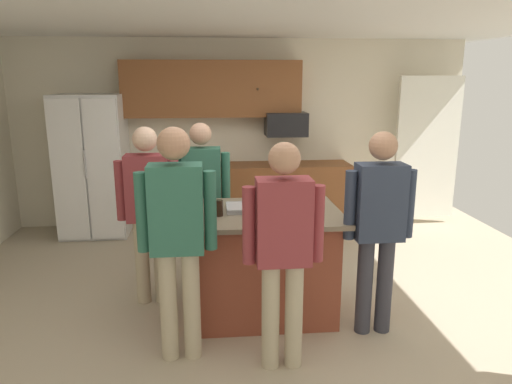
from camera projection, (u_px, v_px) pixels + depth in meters
The scene contains 22 objects.
floor at pixel (262, 308), 4.37m from camera, with size 7.04×7.04×0.00m, color #B7A88E.
ceiling at pixel (263, 10), 3.76m from camera, with size 7.04×7.04×0.00m, color white.
back_wall at pixel (241, 133), 6.77m from camera, with size 6.40×0.10×2.60m, color beige.
french_door_window_panel at pixel (427, 148), 6.68m from camera, with size 0.90×0.06×2.00m, color white.
cabinet_run_upper at pixel (212, 89), 6.40m from camera, with size 2.40×0.38×0.75m.
cabinet_run_lower at pixel (285, 195), 6.72m from camera, with size 1.80×0.63×0.90m.
refrigerator at pixel (93, 166), 6.27m from camera, with size 0.86×0.76×1.87m.
microwave_over_range at pixel (286, 124), 6.50m from camera, with size 0.56×0.40×0.32m, color black.
kitchen_island at pixel (259, 262), 4.21m from camera, with size 1.41×0.98×0.95m.
person_guest_left at pixel (379, 221), 3.77m from camera, with size 0.57×0.22×1.68m.
person_guest_by_door at pixel (283, 243), 3.29m from camera, with size 0.57×0.22×1.66m.
person_elder_center at pixel (202, 193), 4.76m from camera, with size 0.57×0.22×1.65m.
person_guest_right at pixel (148, 204), 4.30m from camera, with size 0.57×0.22×1.66m.
person_host_foreground at pixel (177, 230), 3.38m from camera, with size 0.57×0.23×1.75m.
mug_ceramic_white at pixel (289, 200), 4.29m from camera, with size 0.12×0.08×0.10m.
tumbler_amber at pixel (195, 207), 3.91m from camera, with size 0.07×0.07×0.17m.
glass_dark_ale at pixel (284, 203), 4.03m from camera, with size 0.08×0.08×0.17m.
mug_blue_stoneware at pixel (278, 212), 3.91m from camera, with size 0.13×0.08×0.09m.
glass_pilsner at pixel (318, 202), 4.15m from camera, with size 0.07×0.07×0.13m.
glass_short_whisky at pixel (219, 208), 3.95m from camera, with size 0.07×0.07×0.14m.
glass_stout_tall at pixel (251, 209), 3.92m from camera, with size 0.07×0.07×0.13m.
serving_tray at pixel (251, 207), 4.14m from camera, with size 0.44×0.30×0.04m.
Camera 1 is at (-0.44, -3.97, 2.08)m, focal length 33.23 mm.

